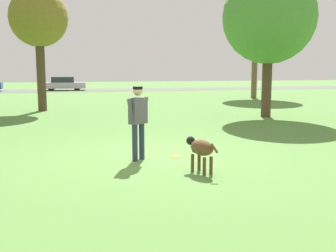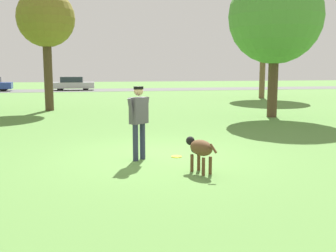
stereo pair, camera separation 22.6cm
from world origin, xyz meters
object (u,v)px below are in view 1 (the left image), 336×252
(person, at_px, (138,116))
(tree_mid_center, at_px, (39,19))
(tree_far_right, at_px, (256,21))
(parked_car_silver, at_px, (64,84))
(dog, at_px, (201,149))
(frisbee, at_px, (175,157))
(tree_near_right, at_px, (269,18))

(person, xyz_separation_m, tree_mid_center, (-2.96, 12.26, 3.59))
(tree_far_right, bearing_deg, parked_car_silver, 134.03)
(parked_car_silver, bearing_deg, tree_far_right, -43.11)
(dog, relative_size, tree_far_right, 0.11)
(frisbee, bearing_deg, tree_mid_center, 107.79)
(person, relative_size, frisbee, 6.75)
(tree_near_right, relative_size, parked_car_silver, 1.49)
(frisbee, distance_m, tree_near_right, 10.32)
(tree_mid_center, bearing_deg, person, -76.44)
(parked_car_silver, bearing_deg, dog, -81.74)
(person, distance_m, tree_far_right, 22.17)
(person, bearing_deg, tree_far_right, 17.37)
(dog, height_order, tree_far_right, tree_far_right)
(tree_mid_center, distance_m, tree_far_right, 15.98)
(tree_mid_center, distance_m, parked_car_silver, 20.79)
(frisbee, xyz_separation_m, tree_mid_center, (-3.90, 12.14, 4.62))
(person, bearing_deg, dog, -92.35)
(tree_far_right, distance_m, parked_car_silver, 20.77)
(person, relative_size, parked_car_silver, 0.40)
(dog, height_order, tree_near_right, tree_near_right)
(dog, relative_size, tree_near_right, 0.14)
(person, distance_m, frisbee, 1.40)
(tree_near_right, xyz_separation_m, tree_far_right, (4.79, 10.99, 1.26))
(dog, bearing_deg, parked_car_silver, -16.07)
(tree_near_right, height_order, tree_mid_center, tree_near_right)
(parked_car_silver, bearing_deg, person, -83.37)
(tree_near_right, height_order, tree_far_right, tree_far_right)
(person, xyz_separation_m, tree_far_right, (11.87, 18.16, 4.60))
(frisbee, distance_m, parked_car_silver, 32.69)
(dog, height_order, frisbee, dog)
(frisbee, bearing_deg, parked_car_silver, 95.43)
(frisbee, height_order, parked_car_silver, parked_car_silver)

